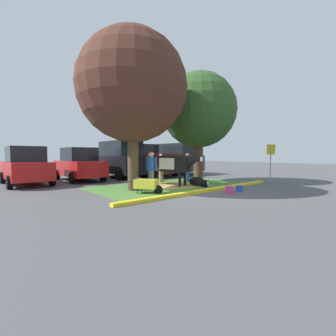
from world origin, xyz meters
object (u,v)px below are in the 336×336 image
object	(u,v)px
shade_tree_right	(199,111)
sedan_blue	(26,166)
person_handler	(188,167)
shade_tree_left	(132,88)
suv_black	(120,159)
calf_lying	(198,182)
bucket_blue	(240,189)
cow_holstein	(170,164)
wheelbarrow	(147,184)
suv_dark_grey	(176,159)
pickup_truck_maroon	(149,161)
person_visitor_far	(151,170)
bucket_pink	(229,190)
sedan_red	(79,165)
parking_sign	(271,156)
person_visitor_near	(161,167)

from	to	relation	value
shade_tree_right	sedan_blue	xyz separation A→B (m)	(-7.94, 5.08, -3.17)
sedan_blue	person_handler	bearing A→B (deg)	-36.13
shade_tree_left	suv_black	size ratio (longest dim) A/B	1.50
calf_lying	suv_black	world-z (taller)	suv_black
bucket_blue	person_handler	bearing A→B (deg)	80.98
cow_holstein	wheelbarrow	xyz separation A→B (m)	(-2.28, -1.17, -0.74)
person_handler	suv_dark_grey	world-z (taller)	suv_dark_grey
pickup_truck_maroon	shade_tree_right	bearing A→B (deg)	-93.16
cow_holstein	wheelbarrow	distance (m)	2.67
sedan_blue	suv_dark_grey	world-z (taller)	suv_dark_grey
shade_tree_left	person_visitor_far	xyz separation A→B (m)	(0.62, -0.51, -3.58)
shade_tree_right	person_handler	distance (m)	3.38
bucket_pink	sedan_red	distance (m)	9.39
shade_tree_right	wheelbarrow	world-z (taller)	shade_tree_right
suv_black	person_handler	bearing A→B (deg)	-75.36
shade_tree_left	person_handler	xyz separation A→B (m)	(3.78, 0.30, -3.60)
calf_lying	sedan_blue	size ratio (longest dim) A/B	0.30
calf_lying	wheelbarrow	size ratio (longest dim) A/B	0.89
bucket_blue	suv_dark_grey	world-z (taller)	suv_dark_grey
shade_tree_left	wheelbarrow	size ratio (longest dim) A/B	4.65
shade_tree_left	suv_black	world-z (taller)	shade_tree_left
shade_tree_left	sedan_red	bearing A→B (deg)	93.73
bucket_pink	bucket_blue	size ratio (longest dim) A/B	1.10
wheelbarrow	suv_black	world-z (taller)	suv_black
sedan_blue	suv_dark_grey	size ratio (longest dim) A/B	0.96
cow_holstein	parking_sign	size ratio (longest dim) A/B	1.42
shade_tree_left	person_handler	size ratio (longest dim) A/B	4.12
person_visitor_far	suv_dark_grey	xyz separation A→B (m)	(7.07, 5.92, 0.35)
person_visitor_near	bucket_blue	distance (m)	4.93
cow_holstein	person_visitor_far	bearing A→B (deg)	-160.02
shade_tree_left	bucket_blue	world-z (taller)	shade_tree_left
person_handler	suv_dark_grey	distance (m)	6.44
calf_lying	suv_black	size ratio (longest dim) A/B	0.29
shade_tree_left	sedan_red	distance (m)	6.62
person_visitor_near	person_visitor_far	size ratio (longest dim) A/B	0.96
suv_dark_grey	bucket_blue	bearing A→B (deg)	-117.13
shade_tree_left	calf_lying	xyz separation A→B (m)	(3.10, -1.06, -4.26)
shade_tree_left	shade_tree_right	xyz separation A→B (m)	(4.72, 0.33, -0.35)
person_visitor_near	person_handler	bearing A→B (deg)	-52.69
wheelbarrow	suv_dark_grey	world-z (taller)	suv_dark_grey
person_visitor_near	sedan_red	bearing A→B (deg)	128.31
parking_sign	suv_black	world-z (taller)	suv_black
pickup_truck_maroon	person_visitor_near	bearing A→B (deg)	-117.75
calf_lying	sedan_red	distance (m)	7.53
wheelbarrow	sedan_red	distance (m)	6.72
sedan_blue	sedan_red	world-z (taller)	same
suv_dark_grey	calf_lying	bearing A→B (deg)	-125.38
wheelbarrow	pickup_truck_maroon	distance (m)	8.43
person_handler	bucket_pink	xyz separation A→B (m)	(-1.32, -3.62, -0.74)
sedan_red	cow_holstein	bearing A→B (deg)	-64.67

